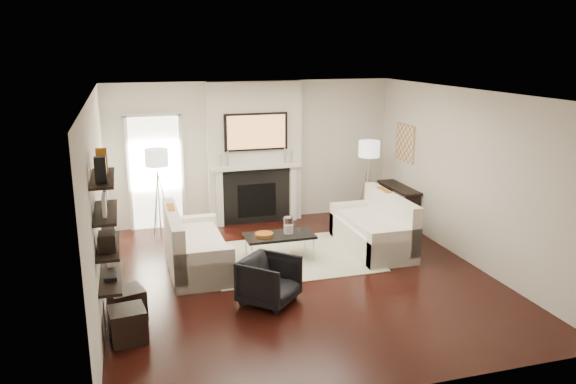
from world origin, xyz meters
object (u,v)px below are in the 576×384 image
object	(u,v)px
armchair	(269,278)
ottoman_near	(127,304)
coffee_table	(279,236)
loveseat_right_base	(372,237)
lamp_right_shade	(369,149)
lamp_left_shade	(156,157)
loveseat_left_base	(197,256)

from	to	relation	value
armchair	ottoman_near	distance (m)	1.83
coffee_table	armchair	xyz separation A→B (m)	(-0.54, -1.47, -0.06)
loveseat_right_base	ottoman_near	bearing A→B (deg)	-159.95
lamp_right_shade	ottoman_near	distance (m)	5.48
loveseat_right_base	armchair	bearing A→B (deg)	-145.31
armchair	lamp_right_shade	bearing A→B (deg)	1.12
coffee_table	lamp_left_shade	distance (m)	2.64
loveseat_right_base	armchair	size ratio (longest dim) A/B	2.62
lamp_right_shade	ottoman_near	bearing A→B (deg)	-147.89
armchair	lamp_left_shade	bearing A→B (deg)	65.22
loveseat_left_base	coffee_table	distance (m)	1.33
armchair	coffee_table	bearing A→B (deg)	23.85
loveseat_right_base	coffee_table	size ratio (longest dim) A/B	1.64
loveseat_right_base	lamp_left_shade	xyz separation A→B (m)	(-3.38, 1.64, 1.24)
loveseat_left_base	loveseat_right_base	size ratio (longest dim) A/B	1.00
lamp_left_shade	loveseat_left_base	bearing A→B (deg)	-75.61
coffee_table	ottoman_near	distance (m)	2.77
lamp_left_shade	ottoman_near	bearing A→B (deg)	-101.33
loveseat_left_base	armchair	bearing A→B (deg)	-61.88
loveseat_right_base	ottoman_near	xyz separation A→B (m)	(-4.00, -1.46, -0.01)
loveseat_right_base	coffee_table	distance (m)	1.64
armchair	lamp_right_shade	world-z (taller)	lamp_right_shade
ottoman_near	lamp_left_shade	bearing A→B (deg)	78.67
loveseat_left_base	lamp_left_shade	distance (m)	2.15
loveseat_left_base	lamp_right_shade	xyz separation A→B (m)	(3.47, 1.44, 1.24)
loveseat_left_base	coffee_table	bearing A→B (deg)	0.99
loveseat_left_base	coffee_table	size ratio (longest dim) A/B	1.64
armchair	ottoman_near	xyz separation A→B (m)	(-1.83, 0.04, -0.14)
loveseat_right_base	ottoman_near	distance (m)	4.25
lamp_left_shade	ottoman_near	distance (m)	3.39
lamp_left_shade	ottoman_near	xyz separation A→B (m)	(-0.62, -3.10, -1.25)
lamp_right_shade	ottoman_near	size ratio (longest dim) A/B	1.00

